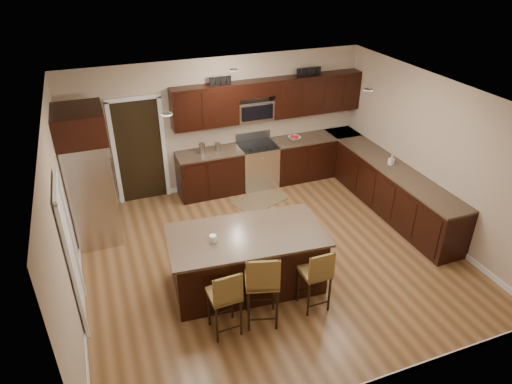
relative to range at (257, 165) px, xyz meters
name	(u,v)px	position (x,y,z in m)	size (l,w,h in m)	color
floor	(272,256)	(-0.68, -2.45, -0.47)	(6.00, 6.00, 0.00)	brown
ceiling	(275,100)	(-0.68, -2.45, 2.23)	(6.00, 6.00, 0.00)	silver
wall_back	(221,125)	(-0.68, 0.30, 0.88)	(6.00, 6.00, 0.00)	tan
wall_left	(64,224)	(-3.68, -2.45, 0.88)	(5.50, 5.50, 0.00)	tan
wall_right	(433,156)	(2.32, -2.45, 0.88)	(5.50, 5.50, 0.00)	tan
base_cabinets	(332,176)	(1.22, -1.01, -0.01)	(4.02, 3.96, 0.92)	black
upper_cabinets	(272,98)	(0.36, 0.13, 1.37)	(4.00, 0.33, 0.80)	black
range	(257,165)	(0.00, 0.00, 0.00)	(0.76, 0.64, 1.11)	silver
microwave	(255,110)	(0.00, 0.15, 1.15)	(0.76, 0.31, 0.40)	silver
doorway	(140,151)	(-2.33, 0.28, 0.56)	(0.85, 0.03, 2.06)	black
pantry_door	(71,257)	(-3.66, -2.75, 0.55)	(0.03, 0.80, 2.04)	white
letter_decor	(265,76)	(0.22, 0.13, 1.82)	(2.20, 0.03, 0.15)	black
island	(247,261)	(-1.29, -2.94, -0.04)	(2.36, 1.38, 0.92)	black
stool_left	(225,296)	(-1.88, -3.78, 0.18)	(0.41, 0.41, 1.04)	olive
stool_mid	(262,282)	(-1.38, -3.79, 0.26)	(0.54, 0.54, 1.17)	olive
stool_right	(317,273)	(-0.57, -3.78, 0.16)	(0.38, 0.38, 1.01)	olive
refrigerator	(89,175)	(-3.30, -0.79, 0.73)	(0.79, 0.98, 2.35)	silver
floor_mat	(259,200)	(-0.21, -0.64, -0.47)	(1.03, 0.69, 0.01)	brown
fruit_bowl	(294,138)	(0.84, 0.00, 0.48)	(0.26, 0.26, 0.06)	silver
soap_bottle	(391,160)	(2.02, -1.75, 0.54)	(0.08, 0.09, 0.19)	#B2B2B2
canister_tall	(202,148)	(-1.16, 0.00, 0.56)	(0.12, 0.12, 0.22)	silver
canister_short	(218,147)	(-0.85, 0.00, 0.54)	(0.11, 0.11, 0.18)	silver
island_jar	(213,238)	(-1.79, -2.94, 0.50)	(0.10, 0.10, 0.10)	white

